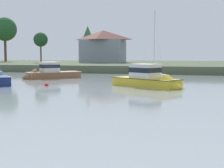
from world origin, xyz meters
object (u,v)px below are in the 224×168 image
object	(u,v)px
cruiser_yellow	(152,82)
sailboat_cream	(152,77)
cruiser_wood	(47,75)
mooring_buoy_red	(47,85)

from	to	relation	value
cruiser_yellow	sailboat_cream	bearing A→B (deg)	98.59
cruiser_yellow	cruiser_wood	xyz separation A→B (m)	(-17.44, 9.34, -0.07)
cruiser_yellow	sailboat_cream	world-z (taller)	sailboat_cream
sailboat_cream	cruiser_yellow	bearing A→B (deg)	-81.41
sailboat_cream	mooring_buoy_red	bearing A→B (deg)	-122.36
sailboat_cream	cruiser_wood	bearing A→B (deg)	-163.35
sailboat_cream	mooring_buoy_red	world-z (taller)	sailboat_cream
cruiser_wood	mooring_buoy_red	distance (m)	12.31
cruiser_yellow	sailboat_cream	xyz separation A→B (m)	(-2.10, 13.93, -0.37)
cruiser_wood	sailboat_cream	world-z (taller)	sailboat_cream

